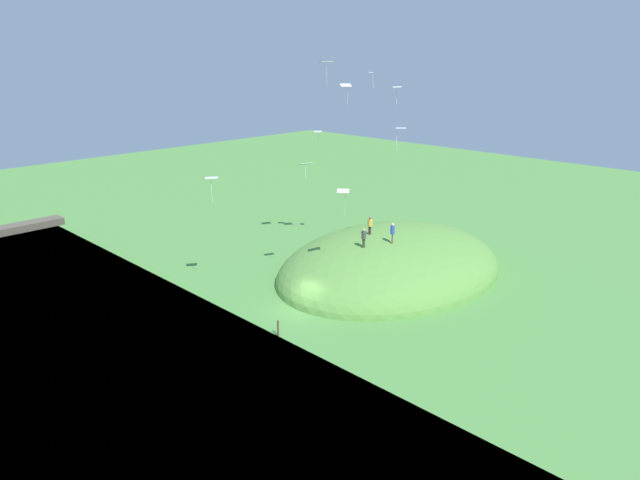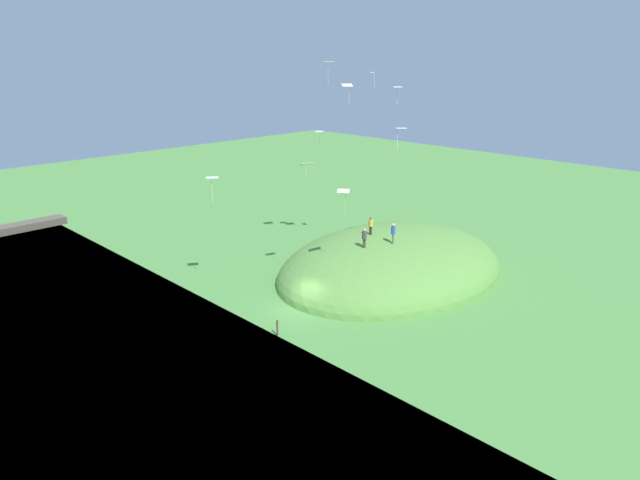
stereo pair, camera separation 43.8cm
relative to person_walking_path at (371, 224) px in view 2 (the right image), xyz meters
name	(u,v)px [view 2 (the right image)]	position (x,y,z in m)	size (l,w,h in m)	color
ground_plane	(301,310)	(-10.11, -1.39, -4.79)	(160.00, 160.00, 0.00)	#4E893F
grass_hill	(391,271)	(1.77, -1.23, -4.79)	(24.25, 18.22, 7.64)	#5A903E
person_walking_path	(371,224)	(0.00, 0.00, 0.00)	(0.46, 0.46, 1.68)	#3D3128
person_watching_kites	(393,231)	(-0.45, -2.93, 0.07)	(0.52, 0.52, 1.84)	brown
person_near_shore	(364,236)	(-2.75, -1.61, -0.17)	(0.57, 0.57, 1.71)	#303827
kite_0	(306,164)	(-5.44, 2.79, 5.81)	(1.21, 1.01, 1.26)	white
kite_1	(347,86)	(2.07, 5.05, 11.87)	(1.19, 1.10, 1.91)	#F6DDCF
kite_2	(372,74)	(2.99, 2.89, 13.00)	(0.71, 0.78, 1.44)	white
kite_3	(320,132)	(2.77, 9.41, 7.14)	(0.91, 0.96, 1.40)	white
kite_4	(401,130)	(0.30, -2.72, 8.70)	(1.05, 1.06, 1.91)	silver
kite_5	(212,179)	(-12.58, 6.34, 5.10)	(1.24, 1.15, 2.00)	white
kite_6	(327,63)	(-0.02, 5.64, 13.95)	(1.34, 1.13, 2.15)	silver
kite_7	(344,193)	(-5.88, -1.98, 4.24)	(1.12, 1.15, 2.18)	white
kite_8	(397,88)	(-1.56, -3.59, 12.20)	(1.19, 1.17, 1.41)	white
mooring_post	(277,328)	(-14.30, -3.40, -4.16)	(0.14, 0.14, 1.25)	brown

